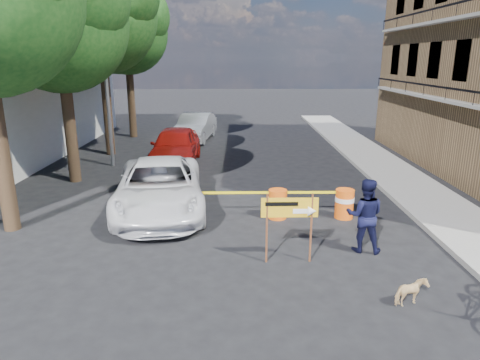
{
  "coord_description": "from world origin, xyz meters",
  "views": [
    {
      "loc": [
        -0.34,
        -9.49,
        4.74
      ],
      "look_at": [
        -0.25,
        2.54,
        1.3
      ],
      "focal_mm": 32.0,
      "sensor_mm": 36.0,
      "label": 1
    }
  ],
  "objects_px": {
    "barrel_mid_left": "(190,204)",
    "sedan_red": "(175,146)",
    "barrel_far_left": "(147,205)",
    "detour_sign": "(296,213)",
    "barrel_far_right": "(344,203)",
    "dog": "(411,292)",
    "sedan_silver": "(196,127)",
    "pedestrian": "(365,215)",
    "barrel_mid_right": "(278,203)",
    "suv_white": "(160,187)"
  },
  "relations": [
    {
      "from": "barrel_far_right",
      "to": "sedan_red",
      "type": "relative_size",
      "value": 0.18
    },
    {
      "from": "barrel_far_right",
      "to": "suv_white",
      "type": "relative_size",
      "value": 0.16
    },
    {
      "from": "barrel_mid_right",
      "to": "barrel_far_right",
      "type": "height_order",
      "value": "same"
    },
    {
      "from": "barrel_mid_left",
      "to": "sedan_red",
      "type": "xyz_separation_m",
      "value": [
        -1.41,
        7.0,
        0.38
      ]
    },
    {
      "from": "barrel_mid_left",
      "to": "sedan_red",
      "type": "distance_m",
      "value": 7.15
    },
    {
      "from": "sedan_red",
      "to": "pedestrian",
      "type": "bearing_deg",
      "value": -56.84
    },
    {
      "from": "pedestrian",
      "to": "sedan_silver",
      "type": "relative_size",
      "value": 0.39
    },
    {
      "from": "barrel_far_left",
      "to": "barrel_mid_left",
      "type": "height_order",
      "value": "same"
    },
    {
      "from": "detour_sign",
      "to": "barrel_far_right",
      "type": "bearing_deg",
      "value": 56.35
    },
    {
      "from": "barrel_mid_left",
      "to": "pedestrian",
      "type": "bearing_deg",
      "value": -26.49
    },
    {
      "from": "barrel_far_left",
      "to": "detour_sign",
      "type": "height_order",
      "value": "detour_sign"
    },
    {
      "from": "detour_sign",
      "to": "barrel_mid_left",
      "type": "bearing_deg",
      "value": 132.88
    },
    {
      "from": "barrel_mid_right",
      "to": "detour_sign",
      "type": "height_order",
      "value": "detour_sign"
    },
    {
      "from": "sedan_silver",
      "to": "pedestrian",
      "type": "bearing_deg",
      "value": -61.71
    },
    {
      "from": "sedan_red",
      "to": "sedan_silver",
      "type": "relative_size",
      "value": 1.03
    },
    {
      "from": "barrel_mid_left",
      "to": "sedan_silver",
      "type": "distance_m",
      "value": 13.0
    },
    {
      "from": "barrel_mid_right",
      "to": "barrel_far_right",
      "type": "xyz_separation_m",
      "value": [
        2.05,
        0.01,
        0.0
      ]
    },
    {
      "from": "barrel_mid_right",
      "to": "detour_sign",
      "type": "bearing_deg",
      "value": -87.05
    },
    {
      "from": "suv_white",
      "to": "sedan_red",
      "type": "relative_size",
      "value": 1.16
    },
    {
      "from": "barrel_mid_right",
      "to": "sedan_silver",
      "type": "xyz_separation_m",
      "value": [
        -3.7,
        12.93,
        0.33
      ]
    },
    {
      "from": "detour_sign",
      "to": "dog",
      "type": "relative_size",
      "value": 2.59
    },
    {
      "from": "barrel_mid_right",
      "to": "sedan_red",
      "type": "height_order",
      "value": "sedan_red"
    },
    {
      "from": "detour_sign",
      "to": "suv_white",
      "type": "xyz_separation_m",
      "value": [
        -3.85,
        3.61,
        -0.45
      ]
    },
    {
      "from": "barrel_mid_left",
      "to": "dog",
      "type": "relative_size",
      "value": 1.35
    },
    {
      "from": "dog",
      "to": "suv_white",
      "type": "relative_size",
      "value": 0.11
    },
    {
      "from": "barrel_mid_left",
      "to": "pedestrian",
      "type": "xyz_separation_m",
      "value": [
        4.62,
        -2.3,
        0.48
      ]
    },
    {
      "from": "detour_sign",
      "to": "dog",
      "type": "distance_m",
      "value": 2.96
    },
    {
      "from": "pedestrian",
      "to": "suv_white",
      "type": "distance_m",
      "value": 6.4
    },
    {
      "from": "detour_sign",
      "to": "pedestrian",
      "type": "height_order",
      "value": "pedestrian"
    },
    {
      "from": "barrel_far_left",
      "to": "barrel_far_right",
      "type": "relative_size",
      "value": 1.0
    },
    {
      "from": "barrel_far_right",
      "to": "dog",
      "type": "height_order",
      "value": "barrel_far_right"
    },
    {
      "from": "suv_white",
      "to": "sedan_silver",
      "type": "height_order",
      "value": "suv_white"
    },
    {
      "from": "barrel_far_left",
      "to": "sedan_red",
      "type": "height_order",
      "value": "sedan_red"
    },
    {
      "from": "sedan_red",
      "to": "sedan_silver",
      "type": "height_order",
      "value": "sedan_red"
    },
    {
      "from": "barrel_mid_right",
      "to": "pedestrian",
      "type": "height_order",
      "value": "pedestrian"
    },
    {
      "from": "barrel_mid_left",
      "to": "barrel_mid_right",
      "type": "relative_size",
      "value": 1.0
    },
    {
      "from": "barrel_mid_right",
      "to": "dog",
      "type": "height_order",
      "value": "barrel_mid_right"
    },
    {
      "from": "barrel_mid_right",
      "to": "sedan_silver",
      "type": "height_order",
      "value": "sedan_silver"
    },
    {
      "from": "barrel_mid_left",
      "to": "sedan_red",
      "type": "bearing_deg",
      "value": 101.4
    },
    {
      "from": "barrel_far_left",
      "to": "sedan_silver",
      "type": "distance_m",
      "value": 13.06
    },
    {
      "from": "barrel_far_right",
      "to": "dog",
      "type": "relative_size",
      "value": 1.35
    },
    {
      "from": "barrel_far_left",
      "to": "dog",
      "type": "xyz_separation_m",
      "value": [
        6.14,
        -4.71,
        -0.19
      ]
    },
    {
      "from": "pedestrian",
      "to": "dog",
      "type": "relative_size",
      "value": 2.86
    },
    {
      "from": "pedestrian",
      "to": "sedan_silver",
      "type": "distance_m",
      "value": 16.27
    },
    {
      "from": "detour_sign",
      "to": "sedan_red",
      "type": "xyz_separation_m",
      "value": [
        -4.23,
        9.93,
        -0.4
      ]
    },
    {
      "from": "barrel_far_right",
      "to": "barrel_far_left",
      "type": "bearing_deg",
      "value": -178.66
    },
    {
      "from": "barrel_far_left",
      "to": "barrel_mid_right",
      "type": "xyz_separation_m",
      "value": [
        3.94,
        0.13,
        0.0
      ]
    },
    {
      "from": "dog",
      "to": "suv_white",
      "type": "height_order",
      "value": "suv_white"
    },
    {
      "from": "barrel_far_right",
      "to": "sedan_silver",
      "type": "height_order",
      "value": "sedan_silver"
    },
    {
      "from": "barrel_far_right",
      "to": "dog",
      "type": "xyz_separation_m",
      "value": [
        0.16,
        -4.85,
        -0.19
      ]
    }
  ]
}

